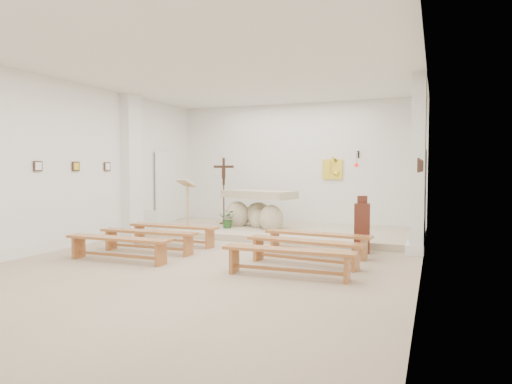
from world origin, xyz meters
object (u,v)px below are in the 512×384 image
at_px(crucifix_stand, 224,186).
at_px(bench_right_second, 304,246).
at_px(donation_pedestal, 362,228).
at_px(altar, 258,212).
at_px(bench_left_front, 173,230).
at_px(bench_left_second, 148,236).
at_px(bench_right_front, 317,238).
at_px(bench_right_third, 288,256).
at_px(lectern, 187,204).
at_px(bench_left_third, 118,243).

bearing_deg(crucifix_stand, bench_right_second, -67.29).
bearing_deg(donation_pedestal, altar, 139.88).
relative_size(bench_left_front, bench_left_second, 1.00).
bearing_deg(bench_left_second, crucifix_stand, 91.32).
xyz_separation_m(bench_right_front, bench_right_third, (0.00, -1.86, 0.00)).
xyz_separation_m(crucifix_stand, bench_left_front, (0.11, -2.78, -0.87)).
height_order(bench_left_second, bench_right_second, same).
bearing_deg(bench_left_front, bench_right_second, -14.67).
height_order(lectern, bench_left_third, lectern).
bearing_deg(lectern, crucifix_stand, 84.48).
xyz_separation_m(lectern, bench_left_third, (0.65, -3.58, -0.44)).
relative_size(lectern, bench_left_second, 0.60).
xyz_separation_m(crucifix_stand, bench_right_third, (3.32, -4.64, -0.87)).
height_order(crucifix_stand, bench_left_second, crucifix_stand).
bearing_deg(bench_left_second, altar, 73.51).
bearing_deg(bench_left_third, bench_right_front, 30.21).
relative_size(crucifix_stand, donation_pedestal, 1.60).
xyz_separation_m(donation_pedestal, bench_right_third, (-0.75, -2.50, -0.17)).
height_order(bench_right_front, bench_right_third, same).
height_order(crucifix_stand, bench_right_third, crucifix_stand).
bearing_deg(crucifix_stand, donation_pedestal, -46.89).
bearing_deg(bench_left_front, crucifix_stand, 93.91).
distance_m(bench_right_front, bench_right_second, 0.93).
height_order(altar, bench_left_third, altar).
relative_size(altar, lectern, 1.74).
distance_m(crucifix_stand, bench_left_third, 4.73).
bearing_deg(bench_right_third, bench_left_front, 148.49).
distance_m(altar, bench_right_front, 3.35).
bearing_deg(crucifix_stand, lectern, -135.99).
relative_size(crucifix_stand, bench_right_front, 0.86).
bearing_deg(bench_left_third, donation_pedestal, 32.36).
xyz_separation_m(donation_pedestal, bench_left_second, (-3.95, -1.57, -0.17)).
bearing_deg(altar, bench_left_third, -82.97).
relative_size(lectern, crucifix_stand, 0.69).
distance_m(altar, bench_left_third, 4.49).
bearing_deg(bench_left_second, bench_left_third, -90.45).
relative_size(lectern, donation_pedestal, 1.10).
distance_m(crucifix_stand, bench_right_front, 4.42).
height_order(bench_right_front, bench_left_second, same).
xyz_separation_m(crucifix_stand, bench_left_third, (0.11, -4.64, -0.87)).
bearing_deg(bench_right_front, bench_right_second, -83.93).
bearing_deg(lectern, bench_left_third, -58.28).
xyz_separation_m(bench_left_front, bench_left_second, (0.00, -0.93, 0.00)).
bearing_deg(bench_right_third, bench_left_third, 178.67).
height_order(altar, bench_left_second, altar).
distance_m(bench_right_second, bench_right_third, 0.93).
height_order(crucifix_stand, bench_right_front, crucifix_stand).
xyz_separation_m(altar, bench_left_second, (-0.99, -3.44, -0.22)).
relative_size(lectern, bench_right_front, 0.59).
relative_size(bench_left_front, bench_right_third, 1.00).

